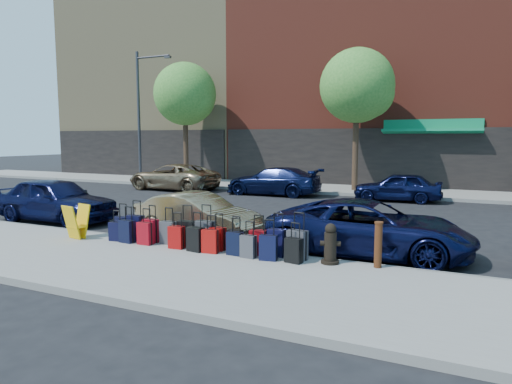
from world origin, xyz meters
The scene contains 40 objects.
ground centered at (0.00, 0.00, 0.00)m, with size 120.00×120.00×0.00m, color black.
sidewalk_near centered at (0.00, -6.50, 0.07)m, with size 60.00×4.00×0.15m, color gray.
sidewalk_far centered at (0.00, 10.00, 0.07)m, with size 60.00×4.00×0.15m, color gray.
curb_near centered at (0.00, -4.48, 0.07)m, with size 60.00×0.08×0.15m, color gray.
curb_far centered at (0.00, 7.98, 0.07)m, with size 60.00×0.08×0.15m, color gray.
building_left centered at (-16.00, 17.98, 7.98)m, with size 15.00×12.12×16.00m.
building_center centered at (0.00, 17.99, 9.98)m, with size 17.00×12.85×20.00m.
tree_left centered at (-9.86, 9.50, 5.41)m, with size 3.80×3.80×7.27m.
tree_center centered at (0.64, 9.50, 5.41)m, with size 3.80×3.80×7.27m.
streetlight centered at (-12.80, 8.80, 4.66)m, with size 2.59×0.18×8.00m.
suitcase_front_0 centered at (-2.54, -4.79, 0.45)m, with size 0.40×0.23×0.95m.
suitcase_front_1 centered at (-2.07, -4.79, 0.48)m, with size 0.44×0.25×1.06m.
suitcase_front_2 centered at (-1.53, -4.84, 0.46)m, with size 0.44×0.29×0.97m.
suitcase_front_3 centered at (-1.01, -4.82, 0.45)m, with size 0.39×0.22×0.94m.
suitcase_front_4 centered at (-0.42, -4.84, 0.48)m, with size 0.46×0.29×1.05m.
suitcase_front_5 centered at (0.07, -4.76, 0.49)m, with size 0.45×0.25×1.08m.
suitcase_front_6 centered at (0.48, -4.84, 0.43)m, with size 0.40×0.25×0.90m.
suitcase_front_7 centered at (0.94, -4.81, 0.42)m, with size 0.38×0.23×0.86m.
suitcase_front_8 centered at (1.55, -4.84, 0.44)m, with size 0.41×0.27×0.94m.
suitcase_front_9 centered at (1.99, -4.75, 0.46)m, with size 0.44×0.28×1.00m.
suitcase_front_10 centered at (2.51, -4.83, 0.48)m, with size 0.48×0.32×1.06m.
suitcase_back_0 centered at (-2.47, -5.10, 0.40)m, with size 0.36×0.23×0.81m.
suitcase_back_1 centered at (-2.07, -5.13, 0.45)m, with size 0.42×0.27×0.95m.
suitcase_back_2 centered at (-1.50, -5.11, 0.44)m, with size 0.39×0.23×0.93m.
suitcase_back_4 centered at (-0.53, -5.12, 0.43)m, with size 0.39×0.24×0.89m.
suitcase_back_5 centered at (0.05, -5.17, 0.45)m, with size 0.43×0.29×0.95m.
suitcase_back_6 centered at (0.45, -5.14, 0.43)m, with size 0.40×0.25×0.90m.
suitcase_back_7 centered at (1.07, -5.07, 0.42)m, with size 0.38×0.24×0.87m.
suitcase_back_8 centered at (1.45, -5.15, 0.41)m, with size 0.36×0.23×0.84m.
suitcase_back_9 centered at (1.95, -5.16, 0.43)m, with size 0.41×0.28×0.91m.
suitcase_back_10 centered at (2.54, -5.12, 0.43)m, with size 0.40×0.28×0.88m.
fire_hydrant centered at (3.27, -4.84, 0.56)m, with size 0.45×0.40×0.88m.
bollard centered at (4.27, -4.72, 0.65)m, with size 0.18×0.18×0.97m.
display_rack centered at (-3.63, -5.33, 0.60)m, with size 0.60×0.64×0.91m.
car_near_0 centered at (-6.86, -3.17, 0.76)m, with size 1.80×4.47×1.52m, color #0B1034.
car_near_1 centered at (-1.13, -3.23, 0.64)m, with size 1.35×3.87×1.27m, color #967F5C.
car_near_2 centered at (3.78, -3.22, 0.68)m, with size 2.26×4.90×1.36m, color #0C1037.
car_far_0 centered at (-8.89, 6.55, 0.72)m, with size 2.40×5.20×1.44m, color #9A7F5E.
car_far_1 centered at (-2.98, 6.77, 0.70)m, with size 1.96×4.83×1.40m, color #0C1438.
car_far_2 centered at (3.02, 7.00, 0.66)m, with size 1.55×3.85×1.31m, color #0C1136.
Camera 1 is at (5.90, -14.25, 2.86)m, focal length 32.00 mm.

